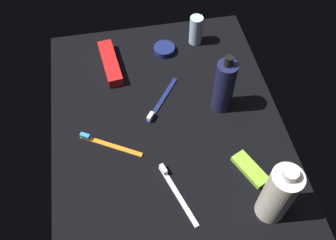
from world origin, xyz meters
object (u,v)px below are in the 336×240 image
Objects in this scene: toothbrush_navy at (161,102)px; toothbrush_white at (176,191)px; deodorant_stick at (196,30)px; cream_tin_left at (164,49)px; bodywash_bottle at (278,194)px; snack_bar_lime at (250,169)px; lotion_bottle at (224,86)px; toothbrush_orange at (107,144)px; toothpaste_box_red at (110,63)px.

toothbrush_white is (-28.06, 1.09, 0.00)cm from toothbrush_navy.
deodorant_stick is 11.83cm from cream_tin_left.
deodorant_stick is at bearing 4.24° from bodywash_bottle.
snack_bar_lime is (11.02, 1.30, -8.44)cm from bodywash_bottle.
lotion_bottle is 1.21× the size of toothbrush_orange.
lotion_bottle is 2.00× the size of deodorant_stick.
snack_bar_lime is at bearing -149.96° from toothpaste_box_red.
toothbrush_orange is at bearing 43.03° from snack_bar_lime.
toothbrush_navy is 21.39cm from toothpaste_box_red.
toothbrush_navy is at bearing -149.29° from toothpaste_box_red.
bodywash_bottle reaches higher than toothbrush_orange.
bodywash_bottle reaches higher than toothpaste_box_red.
toothbrush_navy is (4.05, 16.84, -8.06)cm from lotion_bottle.
toothbrush_navy is (-23.28, 15.58, -4.30)cm from deodorant_stick.
deodorant_stick is (60.03, 4.45, -4.29)cm from bodywash_bottle.
toothbrush_navy is (36.75, 20.03, -8.59)cm from bodywash_bottle.
snack_bar_lime is at bearing -163.22° from cream_tin_left.
toothbrush_navy is at bearing 11.24° from snack_bar_lime.
cream_tin_left is at bearing -85.11° from toothpaste_box_red.
toothbrush_white is (8.69, 21.12, -8.59)cm from bodywash_bottle.
toothbrush_navy is 31.82cm from snack_bar_lime.
deodorant_stick is at bearing -17.99° from toothbrush_white.
toothpaste_box_red reaches higher than toothbrush_orange.
deodorant_stick reaches higher than toothpaste_box_red.
bodywash_bottle reaches higher than toothbrush_white.
bodywash_bottle is at bearing -154.96° from toothpaste_box_red.
cream_tin_left is (57.32, 15.27, -8.22)cm from bodywash_bottle.
deodorant_stick is 0.56× the size of toothpaste_box_red.
deodorant_stick is at bearing -33.79° from toothbrush_navy.
toothpaste_box_red reaches higher than snack_bar_lime.
deodorant_stick is 0.94× the size of snack_bar_lime.
toothbrush_orange is 2.38× the size of cream_tin_left.
lotion_bottle reaches higher than toothbrush_navy.
toothbrush_orange is 38.10cm from snack_bar_lime.
toothbrush_orange is at bearing 55.23° from bodywash_bottle.
toothbrush_navy is 21.12cm from cream_tin_left.
bodywash_bottle is 1.15× the size of toothbrush_white.
deodorant_stick is 54.15cm from toothbrush_white.
snack_bar_lime is at bearing -176.33° from deodorant_stick.
toothbrush_navy is 1.46× the size of snack_bar_lime.
lotion_bottle reaches higher than cream_tin_left.
deodorant_stick is at bearing 2.65° from lotion_bottle.
toothbrush_white reaches higher than cream_tin_left.
bodywash_bottle is at bearing -175.76° from deodorant_stick.
deodorant_stick is 49.29cm from snack_bar_lime.
cream_tin_left is (48.63, -5.85, 0.36)cm from toothbrush_white.
toothbrush_orange reaches higher than cream_tin_left.
lotion_bottle is at bearing -131.77° from toothpaste_box_red.
lotion_bottle reaches higher than toothpaste_box_red.
toothbrush_white is at bearing 67.64° from bodywash_bottle.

